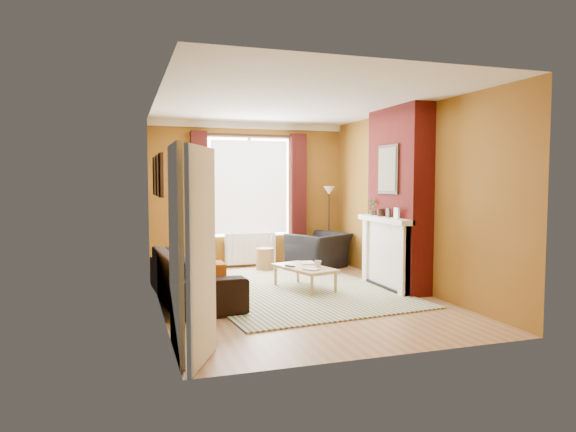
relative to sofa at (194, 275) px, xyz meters
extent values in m
plane|color=olive|center=(1.42, -0.20, -0.34)|extent=(5.50, 5.50, 0.00)
cube|color=brown|center=(1.42, 2.55, 1.06)|extent=(3.80, 0.02, 2.80)
cube|color=brown|center=(1.42, -2.95, 1.06)|extent=(3.80, 0.02, 2.80)
cube|color=brown|center=(3.32, -0.20, 1.06)|extent=(0.02, 5.50, 2.80)
cube|color=brown|center=(-0.48, -0.20, 1.06)|extent=(0.02, 5.50, 2.80)
cube|color=silver|center=(1.42, -0.20, 2.46)|extent=(3.80, 5.50, 0.01)
cube|color=#490D0A|center=(3.14, -0.20, 1.06)|extent=(0.35, 1.40, 2.80)
cube|color=white|center=(2.95, -0.20, 0.21)|extent=(0.12, 1.30, 1.10)
cube|color=white|center=(2.90, -0.20, 0.74)|extent=(0.22, 1.40, 0.08)
cube|color=white|center=(2.93, -0.78, 0.18)|extent=(0.16, 0.14, 1.04)
cube|color=white|center=(2.93, 0.38, 0.18)|extent=(0.16, 0.14, 1.04)
cube|color=black|center=(2.98, -0.20, 0.11)|extent=(0.06, 0.80, 0.90)
cube|color=black|center=(2.96, -0.20, -0.31)|extent=(0.20, 1.00, 0.06)
cube|color=white|center=(2.91, -0.55, 0.86)|extent=(0.03, 0.12, 0.16)
cube|color=black|center=(2.91, -0.30, 0.85)|extent=(0.03, 0.10, 0.14)
cylinder|color=black|center=(2.91, -0.05, 0.84)|extent=(0.10, 0.10, 0.12)
cube|color=black|center=(2.96, -0.20, 1.51)|extent=(0.03, 0.60, 0.75)
cube|color=olive|center=(2.93, -0.20, 1.51)|extent=(0.01, 0.52, 0.66)
cube|color=white|center=(1.42, 2.51, 2.40)|extent=(3.80, 0.08, 0.12)
cube|color=white|center=(1.42, 2.52, 1.21)|extent=(1.60, 0.04, 1.90)
cube|color=white|center=(1.42, 2.48, 1.21)|extent=(1.50, 0.02, 1.80)
cube|color=white|center=(1.42, 2.50, 1.21)|extent=(0.06, 0.04, 1.90)
cube|color=#3D100D|center=(0.44, 2.43, 1.01)|extent=(0.30, 0.16, 2.50)
cube|color=#3D100D|center=(2.40, 2.43, 1.01)|extent=(0.30, 0.16, 2.50)
cylinder|color=black|center=(1.42, 2.43, 2.21)|extent=(2.30, 0.05, 0.05)
cube|color=white|center=(1.42, 2.45, 0.01)|extent=(1.00, 0.10, 0.60)
cube|color=white|center=(0.97, 2.39, 0.01)|extent=(0.04, 0.03, 0.56)
cube|color=white|center=(1.08, 2.39, 0.01)|extent=(0.04, 0.03, 0.56)
cube|color=white|center=(1.19, 2.39, 0.01)|extent=(0.04, 0.03, 0.56)
cube|color=white|center=(1.30, 2.39, 0.01)|extent=(0.04, 0.03, 0.56)
cube|color=white|center=(1.41, 2.39, 0.01)|extent=(0.04, 0.03, 0.56)
cube|color=white|center=(1.52, 2.39, 0.01)|extent=(0.04, 0.03, 0.56)
cube|color=white|center=(1.63, 2.39, 0.01)|extent=(0.04, 0.03, 0.56)
cube|color=white|center=(1.74, 2.39, 0.01)|extent=(0.04, 0.03, 0.56)
cube|color=white|center=(1.85, 2.39, 0.01)|extent=(0.04, 0.03, 0.56)
cube|color=black|center=(-0.45, -0.30, 1.41)|extent=(0.04, 0.44, 0.58)
cube|color=orange|center=(-0.43, -0.30, 1.41)|extent=(0.01, 0.38, 0.52)
cube|color=black|center=(-0.45, 0.35, 1.41)|extent=(0.04, 0.44, 0.58)
cube|color=#359F73|center=(-0.43, 0.35, 1.41)|extent=(0.01, 0.38, 0.52)
cube|color=black|center=(-0.45, 1.00, 1.41)|extent=(0.04, 0.44, 0.58)
cube|color=red|center=(-0.43, 1.00, 1.41)|extent=(0.01, 0.38, 0.52)
cube|color=white|center=(-0.46, -2.25, 0.66)|extent=(0.05, 0.94, 2.06)
cube|color=black|center=(-0.44, -2.25, 0.66)|extent=(0.02, 0.80, 1.98)
cube|color=white|center=(-0.26, -2.61, 0.66)|extent=(0.37, 0.74, 1.98)
imported|color=#3F7031|center=(2.91, 0.25, 0.91)|extent=(0.14, 0.10, 0.27)
cube|color=#AC500E|center=(0.15, -0.60, 0.19)|extent=(0.34, 0.40, 0.16)
cube|color=#AC500E|center=(0.15, 0.10, 0.19)|extent=(0.34, 0.40, 0.16)
cube|color=#354D93|center=(1.51, 0.21, -0.33)|extent=(3.17, 4.12, 0.02)
imported|color=black|center=(0.00, 0.00, 0.00)|extent=(1.09, 2.40, 0.68)
imported|color=black|center=(2.62, 1.86, 0.00)|extent=(1.35, 1.30, 0.67)
cube|color=tan|center=(1.70, 0.10, 0.00)|extent=(0.82, 1.19, 0.05)
cylinder|color=tan|center=(1.63, -0.43, -0.18)|extent=(0.06, 0.06, 0.32)
cylinder|color=tan|center=(2.04, -0.31, -0.18)|extent=(0.06, 0.06, 0.32)
cylinder|color=tan|center=(1.36, 0.51, -0.18)|extent=(0.06, 0.06, 0.32)
cylinder|color=tan|center=(1.78, 0.63, -0.18)|extent=(0.06, 0.06, 0.32)
cylinder|color=#A77848|center=(1.58, 1.95, -0.13)|extent=(0.42, 0.42, 0.42)
cylinder|color=black|center=(2.97, 2.20, -0.33)|extent=(0.29, 0.29, 0.03)
cylinder|color=black|center=(2.97, 2.20, 0.41)|extent=(0.03, 0.03, 1.44)
cone|color=beige|center=(2.97, 2.20, 1.14)|extent=(0.29, 0.29, 0.17)
imported|color=#999999|center=(1.64, -0.26, 0.03)|extent=(0.28, 0.28, 0.02)
imported|color=#999999|center=(1.74, 0.37, 0.03)|extent=(0.25, 0.32, 0.02)
imported|color=#999999|center=(1.88, -0.01, 0.07)|extent=(0.13, 0.13, 0.10)
cube|color=black|center=(1.49, 0.15, 0.03)|extent=(0.12, 0.18, 0.02)
camera|label=1|loc=(-0.93, -7.23, 1.34)|focal=32.00mm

